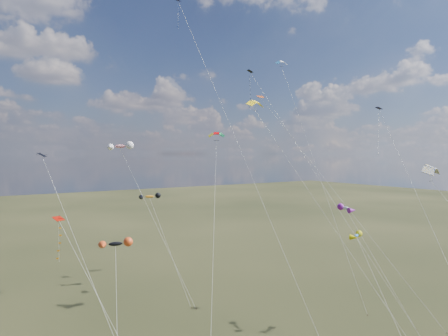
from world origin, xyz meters
TOP-DOWN VIEW (x-y plane):
  - diamond_black_high at (13.41, 28.59)m, footprint 5.21×27.04m
  - diamond_navy_tall at (-0.00, 26.80)m, footprint 2.61×28.47m
  - diamond_black_mid at (-18.11, 19.48)m, footprint 6.41×10.00m
  - diamond_red_low at (-18.00, 21.47)m, footprint 5.91×8.92m
  - diamond_navy_right at (18.66, 9.29)m, footprint 10.59×20.56m
  - diamond_orange_center at (12.88, 17.40)m, footprint 10.47×22.86m
  - parafoil_yellow at (6.13, 19.68)m, footprint 7.97×20.15m
  - parafoil_blue_white at (19.92, 30.13)m, footprint 4.50×21.45m
  - parafoil_striped at (9.07, -2.51)m, footprint 9.90×12.39m
  - parafoil_tricolor at (1.83, 22.66)m, footprint 11.35×16.08m
  - novelty_black_orange at (-13.97, 16.24)m, footprint 4.42×10.37m
  - novelty_orange_black at (-2.17, 35.91)m, footprint 3.03×12.72m
  - novelty_white_purple at (11.30, 8.85)m, footprint 3.00×10.50m
  - novelty_redwhite_stripe at (-7.26, 34.64)m, footprint 8.19×12.39m
  - novelty_blue_yellow at (11.61, 7.60)m, footprint 3.44×9.83m

SIDE VIEW (x-z plane):
  - novelty_blue_yellow at x=11.61m, z-range 5.33..17.03m
  - diamond_red_low at x=-18.00m, z-range 4.24..18.38m
  - novelty_black_orange at x=-13.97m, z-range 5.60..17.95m
  - novelty_orange_black at x=-2.17m, z-range 6.70..21.29m
  - novelty_white_purple at x=11.30m, z-range 6.87..21.61m
  - diamond_black_mid at x=-18.11m, z-range 4.67..25.49m
  - parafoil_striped at x=9.07m, z-range 9.38..29.58m
  - diamond_orange_center at x=12.88m, z-range 6.18..35.47m
  - novelty_redwhite_stripe at x=-7.26m, z-range 10.51..33.04m
  - diamond_navy_right at x=18.66m, z-range 8.99..35.84m
  - parafoil_tricolor at x=1.83m, z-range 11.29..35.28m
  - parafoil_yellow at x=6.13m, z-range 13.36..41.62m
  - diamond_black_high at x=13.41m, z-range 12.08..46.53m
  - parafoil_blue_white at x=19.92m, z-range 17.66..54.85m
  - diamond_navy_tall at x=0.00m, z-range 15.13..58.01m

